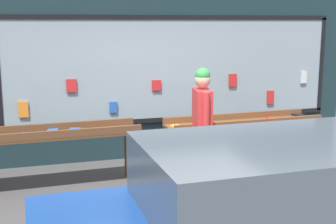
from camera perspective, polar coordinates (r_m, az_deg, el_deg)
The scene contains 7 objects.
ground_plane at distance 6.34m, azimuth 0.86°, elevation -11.24°, with size 40.00×40.00×0.00m, color #474444.
shopfront_facade at distance 8.22m, azimuth -4.13°, elevation 5.41°, with size 8.31×0.29×3.23m.
display_table_left at distance 6.92m, azimuth -14.04°, elevation -3.28°, with size 2.55×0.62×0.92m.
display_table_right at distance 7.67m, azimuth 9.11°, elevation -1.83°, with size 2.55×0.69×0.90m.
person_browsing at distance 6.79m, azimuth 4.17°, elevation -0.61°, with size 0.30×0.68×1.76m.
small_dog at distance 6.86m, azimuth 7.62°, elevation -7.31°, with size 0.25×0.54×0.38m.
parked_car at distance 4.25m, azimuth 13.25°, elevation -12.28°, with size 4.18×1.89×1.41m.
Camera 1 is at (-1.80, -5.59, 2.40)m, focal length 50.00 mm.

